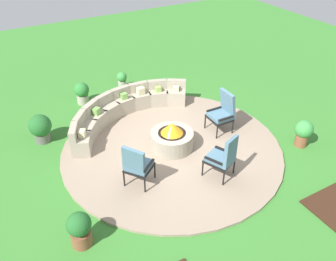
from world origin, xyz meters
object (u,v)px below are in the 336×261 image
at_px(fire_pit, 172,138).
at_px(potted_plant_0, 80,228).
at_px(lounge_chair_front_right, 223,157).
at_px(potted_plant_1, 82,92).
at_px(potted_plant_3, 40,127).
at_px(curved_stone_bench, 123,110).
at_px(lounge_chair_front_left, 137,164).
at_px(potted_plant_2, 122,80).
at_px(potted_plant_4, 303,132).
at_px(lounge_chair_back_left, 223,111).

distance_m(fire_pit, potted_plant_0, 3.36).
relative_size(fire_pit, potted_plant_0, 1.43).
xyz_separation_m(fire_pit, lounge_chair_front_right, (0.45, -1.50, 0.28)).
bearing_deg(potted_plant_0, potted_plant_1, 71.88).
height_order(lounge_chair_front_right, potted_plant_3, lounge_chair_front_right).
relative_size(curved_stone_bench, potted_plant_0, 5.23).
xyz_separation_m(lounge_chair_front_left, lounge_chair_front_right, (1.78, -0.68, -0.01)).
height_order(potted_plant_1, potted_plant_3, potted_plant_3).
xyz_separation_m(fire_pit, potted_plant_2, (0.24, 3.73, -0.03)).
xyz_separation_m(potted_plant_2, potted_plant_4, (2.75, -5.22, 0.12)).
height_order(lounge_chair_front_left, potted_plant_2, lounge_chair_front_left).
bearing_deg(lounge_chair_back_left, curved_stone_bench, 49.71).
bearing_deg(fire_pit, curved_stone_bench, 105.95).
bearing_deg(potted_plant_1, potted_plant_4, -49.28).
bearing_deg(potted_plant_4, potted_plant_2, 117.77).
distance_m(curved_stone_bench, potted_plant_4, 4.85).
xyz_separation_m(curved_stone_bench, lounge_chair_front_right, (0.98, -3.35, 0.26)).
xyz_separation_m(curved_stone_bench, potted_plant_3, (-2.25, 0.12, 0.07)).
height_order(curved_stone_bench, lounge_chair_front_right, lounge_chair_front_right).
relative_size(potted_plant_3, potted_plant_4, 1.05).
xyz_separation_m(lounge_chair_front_right, potted_plant_1, (-1.67, 4.90, -0.24)).
bearing_deg(lounge_chair_front_right, lounge_chair_back_left, 28.98).
xyz_separation_m(fire_pit, lounge_chair_back_left, (1.57, 0.03, 0.30)).
bearing_deg(potted_plant_4, potted_plant_3, 149.05).
height_order(potted_plant_0, potted_plant_2, potted_plant_0).
bearing_deg(curved_stone_bench, lounge_chair_front_left, -106.80).
distance_m(fire_pit, lounge_chair_front_right, 1.59).
bearing_deg(potted_plant_2, lounge_chair_back_left, -70.24).
height_order(lounge_chair_front_right, lounge_chair_back_left, lounge_chair_back_left).
height_order(lounge_chair_back_left, potted_plant_0, lounge_chair_back_left).
xyz_separation_m(lounge_chair_front_left, potted_plant_4, (4.32, -0.67, -0.20)).
distance_m(fire_pit, potted_plant_1, 3.62).
xyz_separation_m(lounge_chair_front_left, potted_plant_1, (0.11, 4.22, -0.25)).
bearing_deg(potted_plant_1, lounge_chair_front_right, -71.16).
height_order(lounge_chair_front_right, potted_plant_1, lounge_chair_front_right).
distance_m(lounge_chair_back_left, potted_plant_4, 2.09).
distance_m(lounge_chair_front_left, potted_plant_1, 4.23).
height_order(fire_pit, lounge_chair_back_left, lounge_chair_back_left).
relative_size(potted_plant_1, potted_plant_2, 1.20).
distance_m(fire_pit, potted_plant_2, 3.74).
xyz_separation_m(fire_pit, potted_plant_3, (-2.78, 1.97, 0.08)).
bearing_deg(fire_pit, lounge_chair_back_left, 0.92).
xyz_separation_m(potted_plant_2, potted_plant_3, (-3.02, -1.77, 0.12)).
distance_m(lounge_chair_front_right, potted_plant_3, 4.74).
xyz_separation_m(potted_plant_0, potted_plant_3, (0.12, 3.67, 0.01)).
relative_size(lounge_chair_front_right, lounge_chair_back_left, 0.96).
bearing_deg(lounge_chair_front_left, curved_stone_bench, 125.38).
bearing_deg(potted_plant_3, lounge_chair_front_right, -47.06).
bearing_deg(potted_plant_2, potted_plant_0, -119.95).
distance_m(lounge_chair_front_right, lounge_chair_back_left, 1.89).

